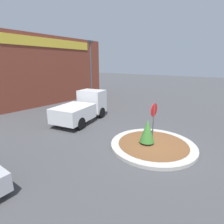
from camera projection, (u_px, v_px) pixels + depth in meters
name	position (u px, v px, depth m)	size (l,w,h in m)	color
ground_plane	(153.00, 147.00, 9.86)	(120.00, 120.00, 0.00)	#474749
traffic_island	(153.00, 145.00, 9.84)	(4.72, 4.72, 0.18)	#BCB7AD
stop_sign	(154.00, 114.00, 10.35)	(0.80, 0.07, 2.32)	#4C4C51
island_shrub	(147.00, 131.00, 9.67)	(0.82, 0.82, 1.39)	brown
utility_truck	(83.00, 107.00, 14.15)	(5.39, 3.25, 2.30)	white
storefront_building	(40.00, 70.00, 21.33)	(14.79, 6.07, 7.47)	brown
light_pole	(91.00, 68.00, 19.78)	(0.70, 0.30, 6.95)	#4C4C51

